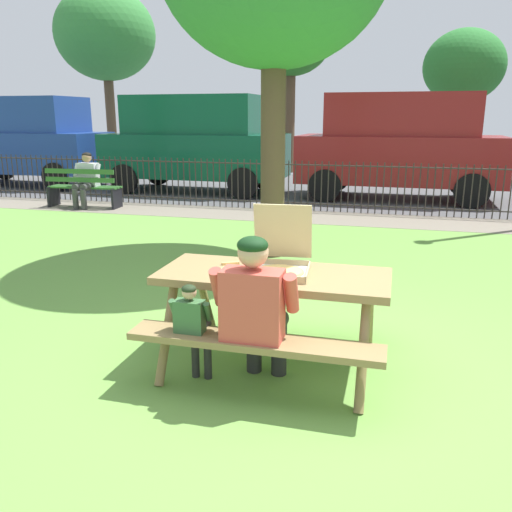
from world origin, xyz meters
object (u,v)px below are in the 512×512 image
(pizza_box_open, at_px, (280,259))
(park_bench_left, at_px, (84,188))
(child_at_table, at_px, (193,324))
(far_tree_left, at_px, (105,35))
(parked_car_left, at_px, (195,141))
(picnic_table_foreground, at_px, (273,293))
(person_on_park_bench, at_px, (86,177))
(parked_car_center, at_px, (400,144))
(parked_car_far_left, at_px, (24,139))
(adult_at_table, at_px, (256,308))
(pizza_slice_on_table, at_px, (232,266))
(far_tree_center, at_px, (464,68))
(far_tree_midleft, at_px, (291,39))

(pizza_box_open, distance_m, park_bench_left, 8.51)
(child_at_table, height_order, far_tree_left, far_tree_left)
(parked_car_left, height_order, far_tree_left, far_tree_left)
(picnic_table_foreground, relative_size, person_on_park_bench, 1.51)
(parked_car_center, bearing_deg, parked_car_far_left, 180.00)
(person_on_park_bench, bearing_deg, park_bench_left, -166.16)
(adult_at_table, height_order, child_at_table, adult_at_table)
(picnic_table_foreground, distance_m, parked_car_left, 10.26)
(park_bench_left, relative_size, parked_car_center, 0.34)
(far_tree_left, bearing_deg, person_on_park_bench, -63.87)
(child_at_table, height_order, parked_car_left, parked_car_left)
(parked_car_center, bearing_deg, pizza_slice_on_table, -97.80)
(picnic_table_foreground, height_order, parked_car_far_left, parked_car_far_left)
(pizza_box_open, height_order, far_tree_center, far_tree_center)
(far_tree_center, bearing_deg, far_tree_midleft, 180.00)
(pizza_slice_on_table, bearing_deg, picnic_table_foreground, -10.89)
(person_on_park_bench, height_order, parked_car_center, parked_car_center)
(pizza_box_open, xyz_separation_m, person_on_park_bench, (-5.69, 6.26, -0.21))
(park_bench_left, xyz_separation_m, far_tree_midleft, (2.87, 8.46, 4.03))
(parked_car_far_left, height_order, far_tree_center, far_tree_center)
(child_at_table, distance_m, far_tree_left, 18.41)
(picnic_table_foreground, distance_m, far_tree_left, 18.20)
(picnic_table_foreground, bearing_deg, parked_car_left, 114.58)
(park_bench_left, height_order, far_tree_midleft, far_tree_midleft)
(adult_at_table, height_order, far_tree_left, far_tree_left)
(park_bench_left, xyz_separation_m, far_tree_center, (8.43, 8.46, 3.00))
(child_at_table, xyz_separation_m, far_tree_midleft, (-2.38, 15.28, 3.95))
(child_at_table, bearing_deg, parked_car_center, 82.06)
(adult_at_table, height_order, parked_car_far_left, parked_car_far_left)
(adult_at_table, relative_size, parked_car_far_left, 0.25)
(child_at_table, height_order, park_bench_left, park_bench_left)
(child_at_table, relative_size, parked_car_far_left, 0.17)
(parked_car_center, height_order, far_tree_left, far_tree_left)
(adult_at_table, xyz_separation_m, far_tree_left, (-9.78, 15.25, 4.16))
(adult_at_table, distance_m, far_tree_left, 18.59)
(adult_at_table, xyz_separation_m, parked_car_left, (-4.25, 9.81, 0.65))
(far_tree_center, bearing_deg, pizza_slice_on_table, -101.80)
(pizza_box_open, height_order, parked_car_left, parked_car_left)
(pizza_box_open, relative_size, far_tree_center, 0.13)
(picnic_table_foreground, height_order, pizza_slice_on_table, pizza_slice_on_table)
(picnic_table_foreground, bearing_deg, child_at_table, -131.43)
(parked_car_far_left, bearing_deg, park_bench_left, -38.74)
(parked_car_center, relative_size, far_tree_center, 1.03)
(park_bench_left, relative_size, far_tree_center, 0.35)
(parked_car_center, bearing_deg, far_tree_midleft, 124.58)
(parked_car_far_left, bearing_deg, child_at_table, -47.50)
(child_at_table, height_order, far_tree_center, far_tree_center)
(picnic_table_foreground, xyz_separation_m, far_tree_midleft, (-2.85, 14.75, 3.85))
(child_at_table, xyz_separation_m, park_bench_left, (-5.25, 6.82, -0.08))
(picnic_table_foreground, distance_m, park_bench_left, 8.50)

